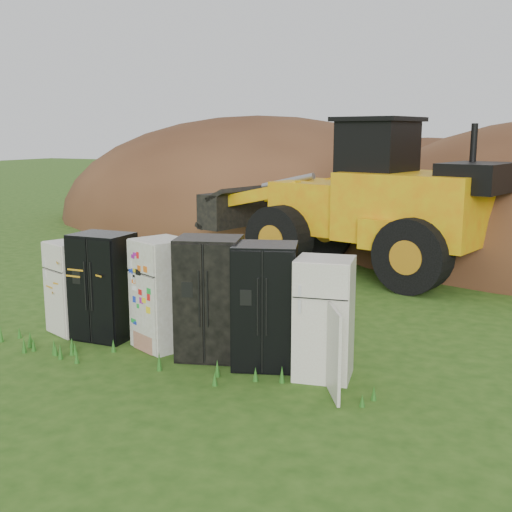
{
  "coord_description": "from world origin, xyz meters",
  "views": [
    {
      "loc": [
        5.23,
        -8.23,
        3.41
      ],
      "look_at": [
        0.21,
        2.0,
        1.22
      ],
      "focal_mm": 45.0,
      "sensor_mm": 36.0,
      "label": 1
    }
  ],
  "objects_px": {
    "fridge_open_door": "(324,318)",
    "fridge_black_side": "(104,286)",
    "fridge_dark_mid": "(209,298)",
    "fridge_sticker": "(163,294)",
    "fridge_leftmost": "(73,287)",
    "fridge_black_right": "(265,306)",
    "wheel_loader": "(342,195)"
  },
  "relations": [
    {
      "from": "fridge_leftmost",
      "to": "fridge_sticker",
      "type": "distance_m",
      "value": 1.86
    },
    {
      "from": "fridge_black_side",
      "to": "fridge_black_right",
      "type": "bearing_deg",
      "value": -3.34
    },
    {
      "from": "fridge_dark_mid",
      "to": "fridge_open_door",
      "type": "relative_size",
      "value": 1.09
    },
    {
      "from": "fridge_dark_mid",
      "to": "fridge_sticker",
      "type": "bearing_deg",
      "value": 157.78
    },
    {
      "from": "fridge_leftmost",
      "to": "fridge_dark_mid",
      "type": "height_order",
      "value": "fridge_dark_mid"
    },
    {
      "from": "fridge_black_side",
      "to": "fridge_dark_mid",
      "type": "distance_m",
      "value": 2.07
    },
    {
      "from": "fridge_leftmost",
      "to": "fridge_black_side",
      "type": "relative_size",
      "value": 0.9
    },
    {
      "from": "fridge_black_side",
      "to": "fridge_dark_mid",
      "type": "bearing_deg",
      "value": -4.13
    },
    {
      "from": "fridge_leftmost",
      "to": "fridge_sticker",
      "type": "height_order",
      "value": "fridge_sticker"
    },
    {
      "from": "fridge_leftmost",
      "to": "fridge_open_door",
      "type": "height_order",
      "value": "fridge_open_door"
    },
    {
      "from": "fridge_open_door",
      "to": "fridge_dark_mid",
      "type": "bearing_deg",
      "value": 168.59
    },
    {
      "from": "fridge_leftmost",
      "to": "fridge_open_door",
      "type": "distance_m",
      "value": 4.63
    },
    {
      "from": "fridge_open_door",
      "to": "fridge_black_side",
      "type": "bearing_deg",
      "value": 168.3
    },
    {
      "from": "fridge_leftmost",
      "to": "fridge_open_door",
      "type": "xyz_separation_m",
      "value": [
        4.63,
        -0.08,
        0.06
      ]
    },
    {
      "from": "fridge_black_side",
      "to": "fridge_open_door",
      "type": "bearing_deg",
      "value": -3.87
    },
    {
      "from": "fridge_open_door",
      "to": "wheel_loader",
      "type": "relative_size",
      "value": 0.22
    },
    {
      "from": "fridge_sticker",
      "to": "wheel_loader",
      "type": "height_order",
      "value": "wheel_loader"
    },
    {
      "from": "fridge_dark_mid",
      "to": "fridge_open_door",
      "type": "distance_m",
      "value": 1.87
    },
    {
      "from": "fridge_black_side",
      "to": "fridge_sticker",
      "type": "relative_size",
      "value": 1.01
    },
    {
      "from": "fridge_leftmost",
      "to": "wheel_loader",
      "type": "xyz_separation_m",
      "value": [
        2.44,
        7.13,
        1.09
      ]
    },
    {
      "from": "fridge_black_side",
      "to": "fridge_sticker",
      "type": "height_order",
      "value": "fridge_black_side"
    },
    {
      "from": "fridge_open_door",
      "to": "fridge_black_right",
      "type": "bearing_deg",
      "value": 166.6
    },
    {
      "from": "fridge_black_side",
      "to": "fridge_open_door",
      "type": "height_order",
      "value": "fridge_black_side"
    },
    {
      "from": "fridge_black_right",
      "to": "wheel_loader",
      "type": "xyz_separation_m",
      "value": [
        -1.25,
        7.16,
        0.97
      ]
    },
    {
      "from": "fridge_black_side",
      "to": "fridge_black_right",
      "type": "relative_size",
      "value": 0.97
    },
    {
      "from": "wheel_loader",
      "to": "fridge_black_side",
      "type": "bearing_deg",
      "value": -90.93
    },
    {
      "from": "fridge_black_side",
      "to": "wheel_loader",
      "type": "bearing_deg",
      "value": 73.18
    },
    {
      "from": "fridge_black_side",
      "to": "fridge_black_right",
      "type": "distance_m",
      "value": 3.0
    },
    {
      "from": "fridge_black_side",
      "to": "fridge_leftmost",
      "type": "bearing_deg",
      "value": 174.95
    },
    {
      "from": "fridge_sticker",
      "to": "fridge_open_door",
      "type": "xyz_separation_m",
      "value": [
        2.77,
        -0.08,
        -0.03
      ]
    },
    {
      "from": "fridge_sticker",
      "to": "fridge_dark_mid",
      "type": "distance_m",
      "value": 0.91
    },
    {
      "from": "fridge_black_side",
      "to": "fridge_dark_mid",
      "type": "height_order",
      "value": "fridge_dark_mid"
    }
  ]
}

